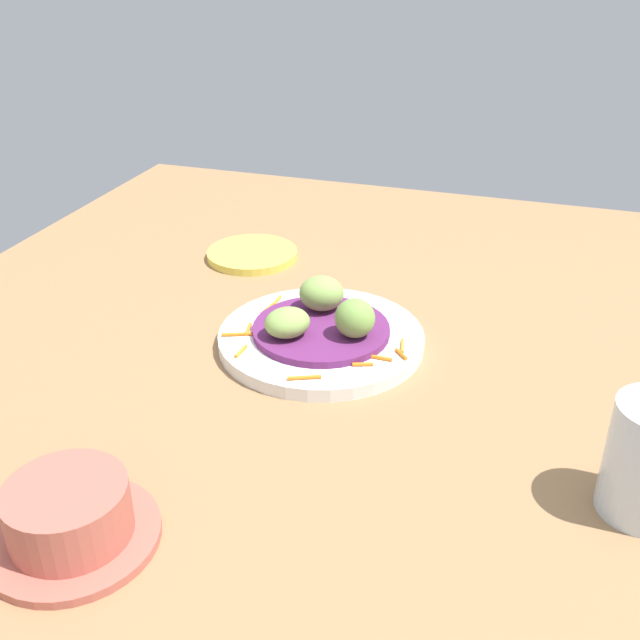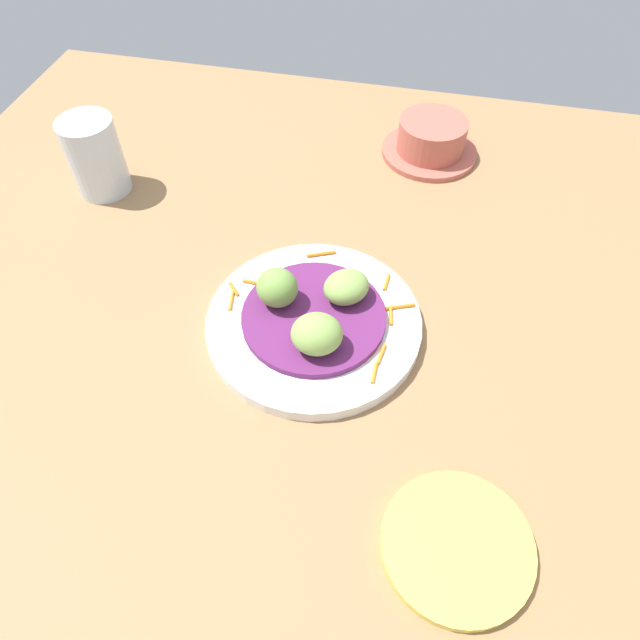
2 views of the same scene
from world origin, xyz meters
TOP-DOWN VIEW (x-y plane):
  - table_surface at (0.00, 0.00)cm, footprint 110.00×110.00cm
  - main_plate at (-2.56, -2.53)cm, footprint 23.40×23.40cm
  - cabbage_bed at (-2.56, -2.53)cm, footprint 15.58×15.58cm
  - carrot_garnish at (-3.39, -5.30)cm, footprint 21.09×17.45cm
  - guac_scoop_left at (-5.45, -5.67)cm, footprint 6.71×6.64cm
  - guac_scoop_center at (1.60, -3.46)cm, footprint 4.72×4.48cm
  - guac_scoop_right at (-3.84, 1.54)cm, footprint 6.05×5.58cm
  - side_plate_small at (-19.55, 17.88)cm, footprint 12.88×12.88cm
  - terracotta_bowl at (-11.67, -37.52)cm, footprint 13.63×13.63cm
  - water_glass at (30.64, -20.06)cm, footprint 7.07×7.07cm

SIDE VIEW (x-z plane):
  - table_surface at x=0.00cm, z-range 0.00..2.00cm
  - side_plate_small at x=-19.55cm, z-range 2.00..3.09cm
  - main_plate at x=-2.56cm, z-range 2.00..3.54cm
  - carrot_garnish at x=-3.39cm, z-range 3.54..3.94cm
  - cabbage_bed at x=-2.56cm, z-range 3.54..4.38cm
  - terracotta_bowl at x=-11.67cm, z-range 1.70..6.99cm
  - guac_scoop_left at x=-5.45cm, z-range 4.38..7.63cm
  - guac_scoop_right at x=-3.84cm, z-range 4.38..8.47cm
  - guac_scoop_center at x=1.60cm, z-range 4.38..8.81cm
  - water_glass at x=30.64cm, z-range 2.00..12.18cm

